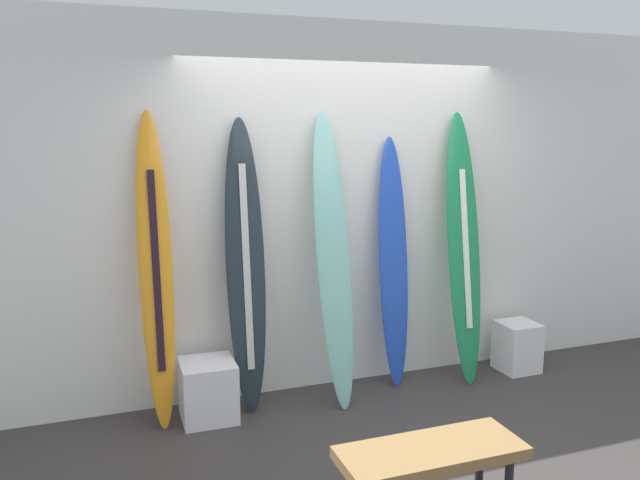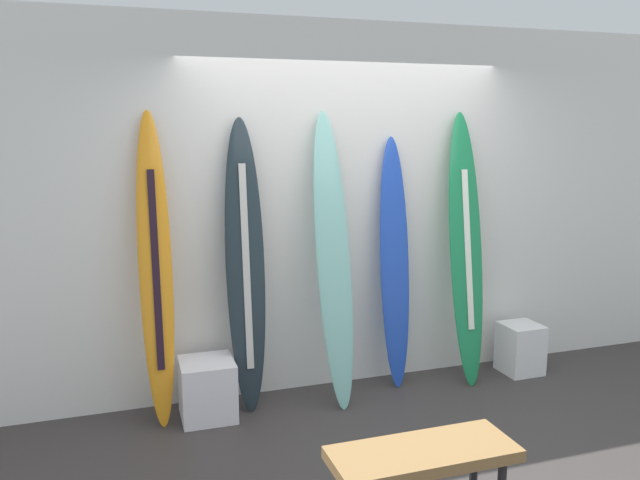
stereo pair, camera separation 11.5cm
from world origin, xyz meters
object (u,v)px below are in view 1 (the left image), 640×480
at_px(surfboard_seafoam, 333,260).
at_px(bench, 431,459).
at_px(display_block_left, 208,390).
at_px(display_block_center, 517,346).
at_px(surfboard_charcoal, 246,268).
at_px(surfboard_cobalt, 393,263).
at_px(surfboard_sunset, 156,273).
at_px(surfboard_emerald, 464,250).

bearing_deg(surfboard_seafoam, bench, -94.69).
xyz_separation_m(display_block_left, display_block_center, (2.60, 0.01, -0.00)).
distance_m(surfboard_charcoal, bench, 1.96).
relative_size(surfboard_cobalt, display_block_center, 4.74).
bearing_deg(surfboard_seafoam, surfboard_cobalt, 12.89).
xyz_separation_m(surfboard_sunset, surfboard_charcoal, (0.62, 0.01, -0.02)).
relative_size(surfboard_charcoal, bench, 2.26).
relative_size(surfboard_sunset, surfboard_cobalt, 1.10).
xyz_separation_m(surfboard_seafoam, bench, (-0.14, -1.71, -0.65)).
distance_m(surfboard_cobalt, display_block_center, 1.35).
xyz_separation_m(display_block_center, bench, (-1.80, -1.71, 0.22)).
distance_m(surfboard_sunset, bench, 2.19).
height_order(surfboard_seafoam, surfboard_cobalt, surfboard_seafoam).
distance_m(surfboard_sunset, surfboard_charcoal, 0.62).
bearing_deg(surfboard_charcoal, surfboard_sunset, -178.69).
distance_m(surfboard_charcoal, display_block_center, 2.44).
height_order(surfboard_charcoal, surfboard_emerald, surfboard_emerald).
bearing_deg(surfboard_charcoal, surfboard_cobalt, 2.00).
height_order(surfboard_sunset, surfboard_charcoal, surfboard_sunset).
bearing_deg(surfboard_seafoam, surfboard_charcoal, 172.43).
xyz_separation_m(surfboard_emerald, bench, (-1.26, -1.74, -0.63)).
bearing_deg(bench, surfboard_charcoal, 105.40).
bearing_deg(surfboard_seafoam, surfboard_emerald, 1.73).
distance_m(surfboard_seafoam, surfboard_emerald, 1.12).
bearing_deg(surfboard_sunset, bench, -57.94).
xyz_separation_m(surfboard_cobalt, surfboard_emerald, (0.57, -0.09, 0.08)).
relative_size(surfboard_charcoal, display_block_left, 5.04).
height_order(surfboard_seafoam, bench, surfboard_seafoam).
height_order(surfboard_cobalt, bench, surfboard_cobalt).
height_order(surfboard_charcoal, surfboard_seafoam, surfboard_seafoam).
bearing_deg(surfboard_sunset, surfboard_emerald, -0.88).
height_order(surfboard_cobalt, surfboard_emerald, surfboard_emerald).
bearing_deg(surfboard_emerald, bench, -125.88).
bearing_deg(surfboard_charcoal, surfboard_seafoam, -7.57).
height_order(surfboard_cobalt, display_block_left, surfboard_cobalt).
xyz_separation_m(surfboard_sunset, surfboard_cobalt, (1.80, 0.06, -0.08)).
relative_size(surfboard_cobalt, display_block_left, 4.69).
xyz_separation_m(surfboard_seafoam, surfboard_emerald, (1.12, 0.03, -0.01)).
bearing_deg(surfboard_sunset, display_block_center, -1.40).
height_order(surfboard_charcoal, display_block_center, surfboard_charcoal).
relative_size(surfboard_seafoam, surfboard_cobalt, 1.10).
bearing_deg(surfboard_sunset, surfboard_seafoam, -3.20).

